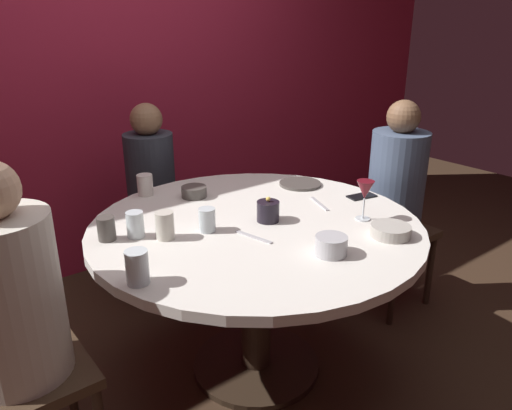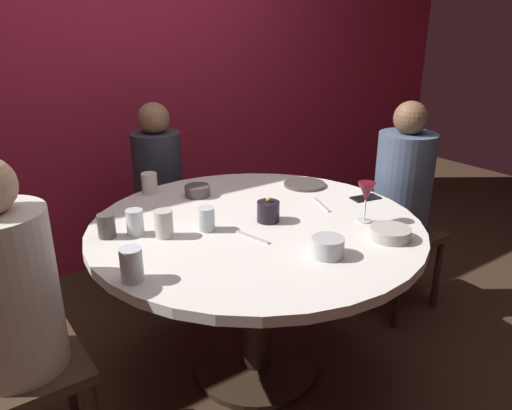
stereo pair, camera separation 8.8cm
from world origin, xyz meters
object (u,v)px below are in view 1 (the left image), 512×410
Objects in this scene: dining_table at (256,253)px; seated_diner_left at (11,302)px; bowl_serving_large at (331,245)px; cup_far_edge at (165,225)px; bowl_small_white at (391,231)px; cup_center_front at (135,225)px; seated_diner_right at (396,185)px; cup_by_right_diner at (207,220)px; cup_near_candle at (145,185)px; dinner_plate at (300,184)px; candle_holder at (268,211)px; wine_glass at (365,192)px; cell_phone at (362,196)px; cup_by_left_diner at (106,229)px; seated_diner_back at (151,178)px; cup_beside_wine at (137,267)px; bowl_salad_center at (194,192)px.

seated_diner_left reaches higher than dining_table.
bowl_serving_large is 1.08× the size of cup_far_edge.
bowl_small_white is 1.02m from cup_center_front.
seated_diner_right is 11.98× the size of cup_by_right_diner.
cup_near_candle is (-0.25, 1.02, 0.02)m from bowl_serving_large.
seated_diner_right is at bearing -28.18° from dinner_plate.
candle_holder is 0.99× the size of cup_far_edge.
candle_holder is at bearing 1.09° from seated_diner_right.
wine_glass reaches higher than candle_holder.
cup_by_left_diner reaches higher than cell_phone.
cup_by_right_diner is (-0.60, 0.31, -0.08)m from wine_glass.
wine_glass is (0.39, -1.26, 0.18)m from seated_diner_back.
wine_glass is 1.78× the size of cup_by_right_diner.
dinner_plate is at bearing 10.51° from cup_far_edge.
cup_beside_wine is at bearing -132.47° from cup_far_edge.
candle_holder is at bearing -14.28° from cup_far_edge.
wine_glass reaches higher than cup_near_candle.
cup_by_right_diner is (-1.18, 0.05, 0.08)m from seated_diner_right.
cell_phone is 0.83m from cup_by_right_diner.
bowl_serving_large is at bearing -85.33° from dining_table.
cup_by_right_diner is (0.36, -0.17, 0.00)m from cup_by_left_diner.
cell_phone is 1.00m from cup_far_edge.
cup_beside_wine is at bearing 159.75° from bowl_serving_large.
seated_diner_left is at bearing -160.76° from cup_center_front.
cup_beside_wine is (-0.62, -0.17, 0.20)m from dining_table.
wine_glass reaches higher than dinner_plate.
seated_diner_right is 0.92m from candle_holder.
seated_diner_back is 1.23m from cell_phone.
seated_diner_left is at bearing -151.47° from cup_by_left_diner.
bowl_small_white is at bearing 13.25° from seated_diner_back.
bowl_serving_large is 0.52m from cup_by_right_diner.
bowl_serving_large is at bearing 131.48° from cell_phone.
seated_diner_right reaches higher than cup_near_candle.
cell_phone is 0.88× the size of bowl_small_white.
dinner_plate is 0.81m from bowl_serving_large.
cell_phone is at bearing -39.51° from cup_near_candle.
seated_diner_back is 1.03m from candle_holder.
bowl_salad_center is 0.84m from cup_beside_wine.
dining_table is 10.16× the size of cell_phone.
wine_glass is 1.50× the size of cup_beside_wine.
cup_far_edge reaches higher than cup_near_candle.
seated_diner_back is 5.23× the size of dinner_plate.
wine_glass reaches higher than bowl_serving_large.
cell_phone is 1.32× the size of cup_center_front.
dining_table is 0.63m from cell_phone.
seated_diner_left reaches higher than bowl_salad_center.
cup_beside_wine reaches higher than candle_holder.
seated_diner_back reaches higher than wine_glass.
seated_diner_left is (-0.98, 0.00, 0.12)m from dining_table.
cup_near_candle is 0.93× the size of cup_far_edge.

